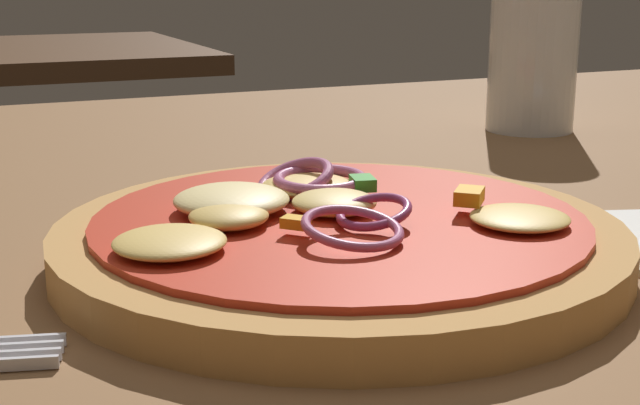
# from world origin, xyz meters

# --- Properties ---
(dining_table) EXTENTS (1.38, 1.05, 0.03)m
(dining_table) POSITION_xyz_m (0.00, 0.00, 0.01)
(dining_table) COLOR brown
(dining_table) RESTS_ON ground
(pizza) EXTENTS (0.23, 0.23, 0.03)m
(pizza) POSITION_xyz_m (0.04, 0.02, 0.04)
(pizza) COLOR tan
(pizza) RESTS_ON dining_table
(beer_glass) EXTENTS (0.06, 0.06, 0.13)m
(beer_glass) POSITION_xyz_m (0.30, 0.24, 0.09)
(beer_glass) COLOR silver
(beer_glass) RESTS_ON dining_table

